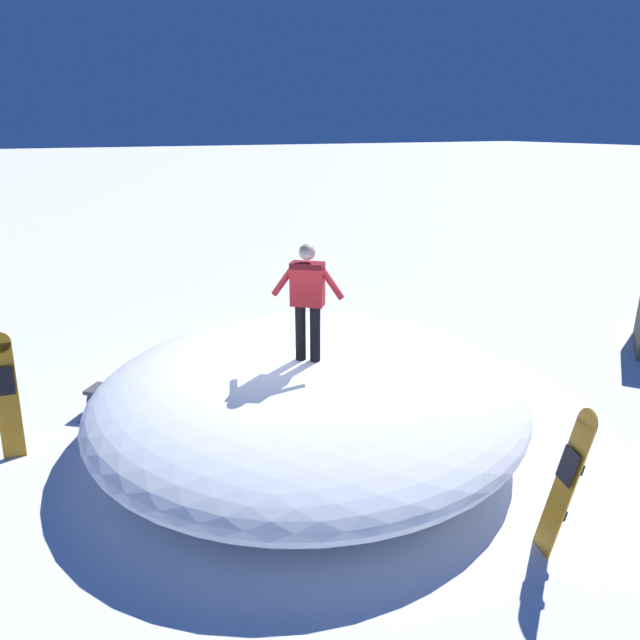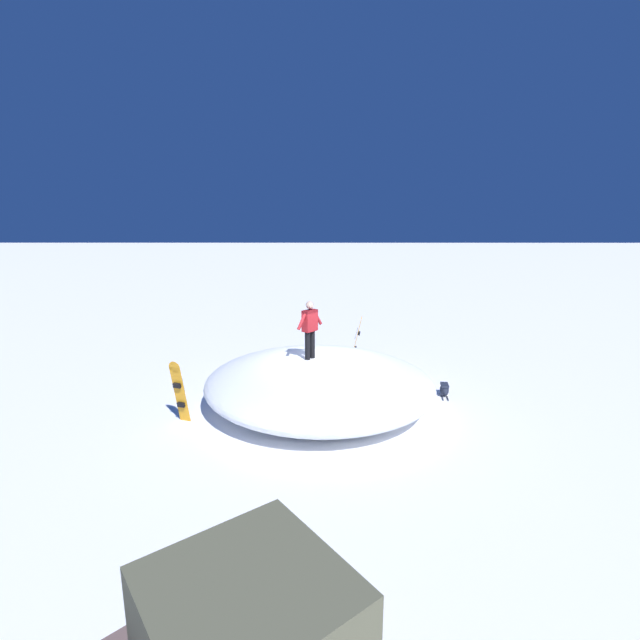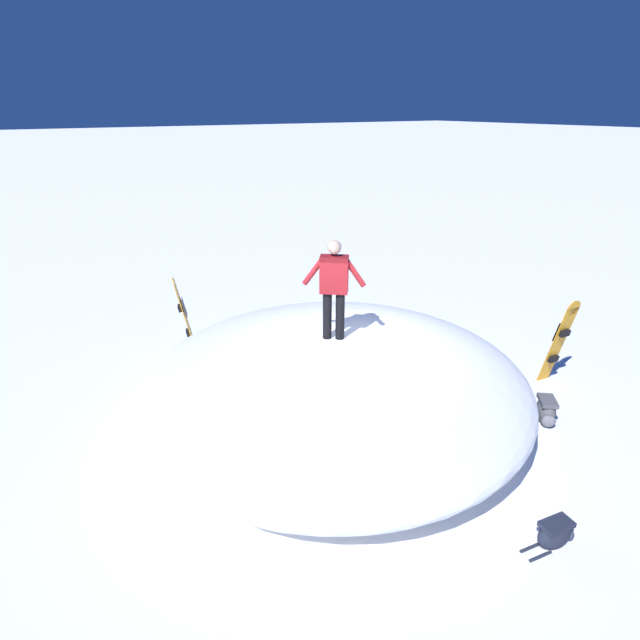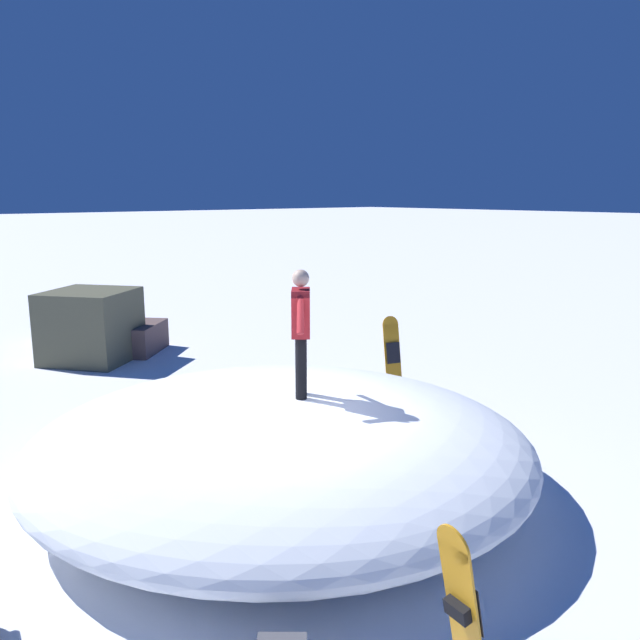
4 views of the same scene
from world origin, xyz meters
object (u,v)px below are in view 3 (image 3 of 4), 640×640
at_px(snowboarder_standing, 334,284).
at_px(backpack_far, 546,410).
at_px(snowboard_secondary_upright, 185,315).
at_px(backpack_near, 555,533).
at_px(snowboard_primary_upright, 559,341).

relative_size(snowboarder_standing, backpack_far, 2.46).
xyz_separation_m(snowboarder_standing, snowboard_secondary_upright, (3.13, 1.40, -1.29)).
relative_size(snowboard_secondary_upright, backpack_far, 2.53).
distance_m(snowboarder_standing, snowboard_secondary_upright, 3.66).
height_order(snowboard_secondary_upright, backpack_near, snowboard_secondary_upright).
relative_size(snowboard_primary_upright, backpack_near, 2.45).
distance_m(snowboard_secondary_upright, backpack_far, 6.68).
bearing_deg(backpack_far, backpack_near, 127.39).
relative_size(snowboarder_standing, backpack_near, 2.31).
distance_m(snowboard_primary_upright, snowboard_secondary_upright, 6.92).
bearing_deg(snowboarder_standing, snowboard_secondary_upright, 24.05).
relative_size(snowboarder_standing, snowboard_secondary_upright, 0.97).
bearing_deg(backpack_far, snowboarder_standing, 48.64).
xyz_separation_m(snowboard_secondary_upright, backpack_near, (-6.95, -1.86, -0.66)).
relative_size(snowboard_secondary_upright, backpack_near, 2.39).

